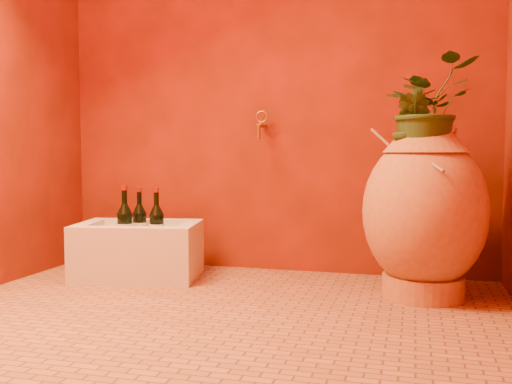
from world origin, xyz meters
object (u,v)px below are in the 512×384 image
(wine_bottle_b, at_px, (157,227))
(wall_tap, at_px, (261,124))
(wine_bottle_a, at_px, (125,226))
(wine_bottle_c, at_px, (140,225))
(stone_basin, at_px, (138,251))
(amphora, at_px, (425,211))

(wine_bottle_b, relative_size, wall_tap, 1.99)
(wine_bottle_a, relative_size, wine_bottle_c, 1.06)
(wine_bottle_b, xyz_separation_m, wine_bottle_c, (-0.13, 0.05, -0.00))
(wall_tap, bearing_deg, wine_bottle_c, -156.29)
(stone_basin, xyz_separation_m, wine_bottle_b, (0.11, -0.00, 0.14))
(stone_basin, bearing_deg, wine_bottle_b, -1.13)
(amphora, bearing_deg, wall_tap, 158.20)
(amphora, height_order, wine_bottle_b, amphora)
(stone_basin, distance_m, wall_tap, 0.98)
(amphora, xyz_separation_m, wine_bottle_c, (-1.51, 0.08, -0.13))
(amphora, height_order, stone_basin, amphora)
(wine_bottle_a, height_order, wine_bottle_b, wine_bottle_a)
(wine_bottle_b, distance_m, wall_tap, 0.82)
(amphora, distance_m, wall_tap, 1.05)
(wall_tap, bearing_deg, amphora, -21.80)
(amphora, relative_size, stone_basin, 1.15)
(wine_bottle_a, bearing_deg, stone_basin, 59.92)
(stone_basin, xyz_separation_m, wine_bottle_c, (-0.02, 0.05, 0.14))
(wine_bottle_b, xyz_separation_m, wall_tap, (0.49, 0.33, 0.56))
(amphora, relative_size, wine_bottle_a, 2.40)
(amphora, bearing_deg, wine_bottle_c, 176.92)
(amphora, relative_size, wine_bottle_c, 2.54)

